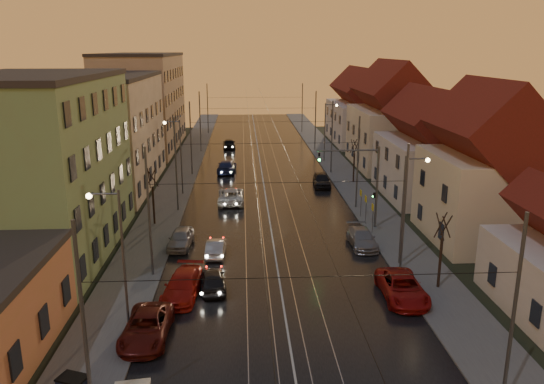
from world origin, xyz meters
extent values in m
plane|color=black|center=(0.00, 0.00, 0.00)|extent=(160.00, 160.00, 0.00)
cube|color=black|center=(0.00, 40.00, 0.02)|extent=(16.00, 120.00, 0.04)
cube|color=#4C4C4C|center=(-10.00, 40.00, 0.07)|extent=(4.00, 120.00, 0.15)
cube|color=#4C4C4C|center=(10.00, 40.00, 0.07)|extent=(4.00, 120.00, 0.15)
cube|color=gray|center=(-2.20, 40.00, 0.06)|extent=(0.06, 120.00, 0.03)
cube|color=gray|center=(-0.77, 40.00, 0.06)|extent=(0.06, 120.00, 0.03)
cube|color=gray|center=(0.77, 40.00, 0.06)|extent=(0.06, 120.00, 0.03)
cube|color=gray|center=(2.20, 40.00, 0.06)|extent=(0.06, 120.00, 0.03)
cube|color=#6F9961|center=(-17.50, 14.00, 6.50)|extent=(10.00, 18.00, 13.00)
cube|color=tan|center=(-17.50, 34.00, 6.00)|extent=(10.00, 20.00, 12.00)
cube|color=#9C8464|center=(-17.50, 58.00, 7.00)|extent=(10.00, 24.00, 14.00)
cube|color=beige|center=(17.00, 15.00, 3.50)|extent=(8.50, 10.00, 7.00)
pyramid|color=#531C13|center=(17.00, 15.00, 8.90)|extent=(8.67, 10.20, 3.80)
cube|color=beige|center=(17.00, 28.00, 3.00)|extent=(9.00, 12.00, 6.00)
pyramid|color=#531C13|center=(17.00, 28.00, 7.60)|extent=(9.18, 12.24, 3.20)
cube|color=beige|center=(17.00, 43.00, 3.75)|extent=(9.00, 14.00, 7.50)
pyramid|color=#531C13|center=(17.00, 43.00, 9.50)|extent=(9.18, 14.28, 4.00)
cube|color=beige|center=(17.00, 61.00, 3.25)|extent=(9.00, 16.00, 6.50)
pyramid|color=#531C13|center=(17.00, 61.00, 8.25)|extent=(9.18, 16.32, 3.50)
cylinder|color=#595B60|center=(-8.60, -6.00, 4.50)|extent=(0.16, 0.16, 9.00)
cylinder|color=#595B60|center=(8.60, -6.00, 4.50)|extent=(0.16, 0.16, 9.00)
cylinder|color=#595B60|center=(-8.60, 9.00, 4.50)|extent=(0.16, 0.16, 9.00)
cylinder|color=#595B60|center=(8.60, 9.00, 4.50)|extent=(0.16, 0.16, 9.00)
cylinder|color=#595B60|center=(-8.60, 24.00, 4.50)|extent=(0.16, 0.16, 9.00)
cylinder|color=#595B60|center=(8.60, 24.00, 4.50)|extent=(0.16, 0.16, 9.00)
cylinder|color=#595B60|center=(-8.60, 39.00, 4.50)|extent=(0.16, 0.16, 9.00)
cylinder|color=#595B60|center=(8.60, 39.00, 4.50)|extent=(0.16, 0.16, 9.00)
cylinder|color=#595B60|center=(-8.60, 54.00, 4.50)|extent=(0.16, 0.16, 9.00)
cylinder|color=#595B60|center=(8.60, 54.00, 4.50)|extent=(0.16, 0.16, 9.00)
cylinder|color=#595B60|center=(-8.60, 72.00, 4.50)|extent=(0.16, 0.16, 9.00)
cylinder|color=#595B60|center=(8.60, 72.00, 4.50)|extent=(0.16, 0.16, 9.00)
cylinder|color=#595B60|center=(-8.80, 2.00, 4.00)|extent=(0.14, 0.14, 8.00)
cylinder|color=#595B60|center=(-9.60, 2.00, 7.80)|extent=(1.60, 0.10, 0.10)
sphere|color=#FFD88C|center=(-10.32, 2.00, 7.70)|extent=(0.32, 0.32, 0.32)
cylinder|color=#595B60|center=(8.80, 10.00, 4.00)|extent=(0.14, 0.14, 8.00)
cylinder|color=#595B60|center=(9.60, 10.00, 7.80)|extent=(1.60, 0.10, 0.10)
sphere|color=#FFD88C|center=(10.32, 10.00, 7.70)|extent=(0.32, 0.32, 0.32)
cylinder|color=#595B60|center=(-8.80, 30.00, 4.00)|extent=(0.14, 0.14, 8.00)
cylinder|color=#595B60|center=(-9.60, 30.00, 7.80)|extent=(1.60, 0.10, 0.10)
sphere|color=#FFD88C|center=(-10.32, 30.00, 7.70)|extent=(0.32, 0.32, 0.32)
cylinder|color=#595B60|center=(8.80, 46.00, 4.00)|extent=(0.14, 0.14, 8.00)
cylinder|color=#595B60|center=(9.60, 46.00, 7.80)|extent=(1.60, 0.10, 0.10)
sphere|color=#FFD88C|center=(10.32, 46.00, 7.70)|extent=(0.32, 0.32, 0.32)
cylinder|color=#595B60|center=(9.00, 18.00, 3.60)|extent=(0.20, 0.20, 7.20)
cylinder|color=#595B60|center=(6.40, 18.00, 6.90)|extent=(5.20, 0.14, 0.14)
imported|color=black|center=(4.00, 18.00, 6.30)|extent=(0.15, 0.18, 0.90)
sphere|color=#19FF3F|center=(4.00, 17.88, 6.15)|extent=(0.20, 0.20, 0.20)
cylinder|color=black|center=(-10.20, 20.00, 1.75)|extent=(0.18, 0.18, 3.50)
cylinder|color=black|center=(-9.97, 20.09, 4.30)|extent=(0.37, 0.92, 1.61)
cylinder|color=black|center=(-10.29, 20.23, 4.30)|extent=(0.91, 0.40, 1.61)
cylinder|color=black|center=(-10.43, 19.91, 4.30)|extent=(0.37, 0.92, 1.61)
cylinder|color=black|center=(-10.07, 19.78, 4.30)|extent=(0.84, 0.54, 1.62)
cylinder|color=black|center=(10.20, 6.00, 1.75)|extent=(0.18, 0.18, 3.50)
cylinder|color=black|center=(10.43, 6.09, 4.30)|extent=(0.37, 0.92, 1.61)
cylinder|color=black|center=(10.11, 6.23, 4.30)|extent=(0.91, 0.40, 1.61)
cylinder|color=black|center=(9.97, 5.91, 4.30)|extent=(0.37, 0.92, 1.61)
cylinder|color=black|center=(10.32, 5.78, 4.30)|extent=(0.84, 0.54, 1.62)
cylinder|color=black|center=(10.40, 34.00, 1.75)|extent=(0.18, 0.18, 3.50)
cylinder|color=black|center=(10.63, 34.09, 4.30)|extent=(0.37, 0.92, 1.61)
cylinder|color=black|center=(10.31, 34.23, 4.30)|extent=(0.91, 0.40, 1.61)
cylinder|color=black|center=(10.17, 33.91, 4.30)|extent=(0.37, 0.92, 1.61)
cylinder|color=black|center=(10.53, 33.78, 4.30)|extent=(0.84, 0.54, 1.62)
imported|color=black|center=(-4.41, 6.73, 0.69)|extent=(2.09, 4.21, 1.38)
imported|color=#A09FA5|center=(-4.47, 12.58, 0.62)|extent=(1.44, 3.80, 1.24)
imported|color=#BBBBBB|center=(-3.58, 26.57, 0.76)|extent=(2.54, 5.49, 1.52)
imported|color=#19234D|center=(-4.38, 40.09, 0.78)|extent=(2.47, 5.50, 1.56)
imported|color=black|center=(-4.43, 56.55, 0.78)|extent=(2.03, 4.67, 1.57)
imported|color=#56140E|center=(-7.60, 0.82, 0.71)|extent=(2.49, 5.14, 1.41)
imported|color=#AA1911|center=(-6.20, 5.84, 0.73)|extent=(2.64, 5.27, 1.47)
imported|color=#A5A5AA|center=(-7.28, 14.48, 0.72)|extent=(2.01, 4.32, 1.43)
imported|color=maroon|center=(7.44, 4.79, 0.74)|extent=(2.53, 5.35, 1.48)
imported|color=gray|center=(6.93, 13.88, 0.68)|extent=(1.93, 4.69, 1.36)
imported|color=black|center=(6.49, 32.53, 0.78)|extent=(2.15, 4.71, 1.57)
camera|label=1|loc=(-2.30, -24.90, 15.09)|focal=35.00mm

